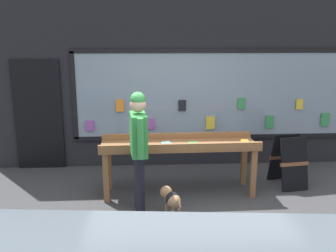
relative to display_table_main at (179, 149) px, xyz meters
The scene contains 6 objects.
ground_plane 1.19m from the display_table_main, 90.14° to the right, with size 40.00×40.00×0.00m, color #38383A.
shopfront_facade 1.81m from the display_table_main, 89.74° to the left, with size 7.06×0.29×3.73m.
display_table_main is the anchor object (origin of this frame).
person_browsing 0.91m from the display_table_main, 138.20° to the right, with size 0.27×0.68×1.77m.
small_dog 0.98m from the display_table_main, 102.29° to the right, with size 0.33×0.50×0.40m.
sandwich_board_sign 1.94m from the display_table_main, ahead, with size 0.56×0.66×0.88m.
Camera 1 is at (-0.50, -4.82, 2.53)m, focal length 40.00 mm.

